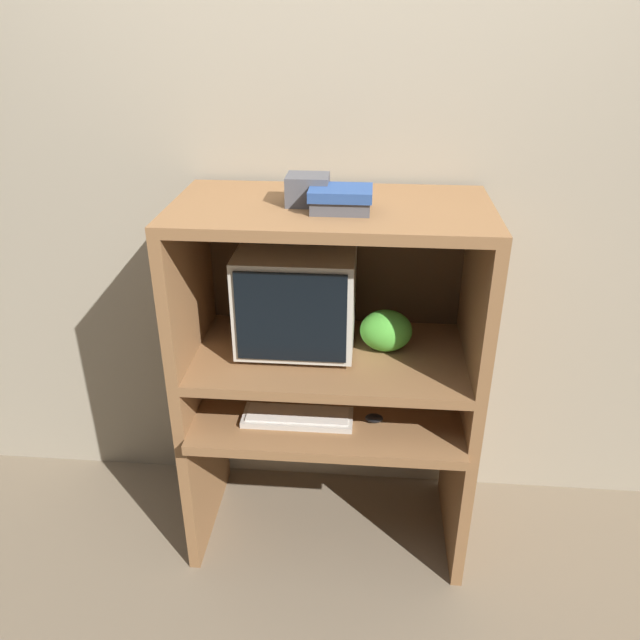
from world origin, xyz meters
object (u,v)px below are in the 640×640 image
object	(u,v)px
crt_monitor	(297,295)
book_stack	(341,199)
snack_bag	(386,331)
keyboard	(298,417)
mouse	(374,418)
storage_box	(308,190)

from	to	relation	value
crt_monitor	book_stack	size ratio (longest dim) A/B	2.09
crt_monitor	snack_bag	world-z (taller)	crt_monitor
crt_monitor	keyboard	world-z (taller)	crt_monitor
snack_bag	book_stack	bearing A→B (deg)	-148.14
book_stack	crt_monitor	bearing A→B (deg)	142.32
keyboard	mouse	bearing A→B (deg)	2.72
book_stack	mouse	bearing A→B (deg)	-21.24
crt_monitor	mouse	world-z (taller)	crt_monitor
storage_box	snack_bag	bearing A→B (deg)	7.91
keyboard	mouse	distance (m)	0.26
mouse	snack_bag	distance (m)	0.31
crt_monitor	keyboard	bearing A→B (deg)	-85.06
keyboard	mouse	world-z (taller)	mouse
book_stack	storage_box	distance (m)	0.12
mouse	storage_box	distance (m)	0.81
book_stack	storage_box	xyz separation A→B (m)	(-0.11, 0.06, 0.01)
mouse	storage_box	size ratio (longest dim) A/B	0.48
mouse	storage_box	xyz separation A→B (m)	(-0.24, 0.11, 0.77)
crt_monitor	book_stack	world-z (taller)	book_stack
mouse	book_stack	distance (m)	0.77
snack_bag	storage_box	world-z (taller)	storage_box
book_stack	storage_box	size ratio (longest dim) A/B	1.44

